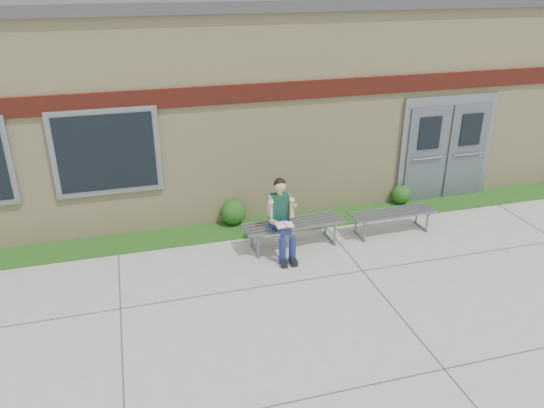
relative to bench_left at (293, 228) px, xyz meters
name	(u,v)px	position (x,y,z in m)	size (l,w,h in m)	color
ground	(318,296)	(-0.14, -1.68, -0.37)	(80.00, 80.00, 0.00)	#9E9E99
grass_strip	(273,225)	(-0.14, 0.92, -0.36)	(16.00, 0.80, 0.02)	#1C4E15
school_building	(234,86)	(-0.14, 4.31, 1.73)	(16.20, 6.22, 4.20)	beige
bench_left	(293,228)	(0.00, 0.00, 0.00)	(1.88, 0.61, 0.48)	slate
bench_right	(392,217)	(2.00, 0.00, -0.04)	(1.69, 0.51, 0.44)	slate
girl	(282,217)	(-0.29, -0.21, 0.36)	(0.49, 0.83, 1.40)	navy
shrub_mid	(233,212)	(-0.88, 1.17, -0.10)	(0.50, 0.50, 0.50)	#1C4E15
shrub_east	(401,194)	(2.83, 1.17, -0.15)	(0.41, 0.41, 0.41)	#1C4E15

